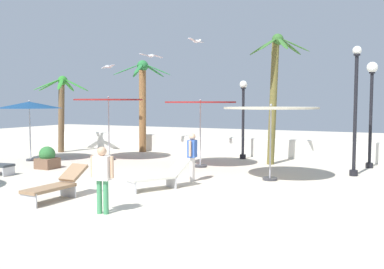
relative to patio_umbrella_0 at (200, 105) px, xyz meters
name	(u,v)px	position (x,y,z in m)	size (l,w,h in m)	color
ground_plane	(145,191)	(0.44, -4.74, -2.40)	(56.00, 56.00, 0.00)	beige
boundary_wall	(245,147)	(0.44, 4.07, -1.97)	(25.20, 0.30, 0.85)	silver
patio_umbrella_0	(200,105)	(0.00, 0.00, 0.00)	(2.74, 2.74, 2.64)	#333338
patio_umbrella_1	(271,111)	(3.21, -1.57, -0.14)	(3.02, 3.02, 2.47)	#333338
patio_umbrella_2	(108,102)	(-4.48, 0.17, 0.12)	(2.96, 2.96, 2.79)	#333338
patio_umbrella_3	(29,105)	(-7.35, -1.56, -0.01)	(2.76, 2.76, 2.61)	#333338
palm_tree_0	(275,84)	(2.39, 1.95, 0.86)	(2.54, 2.42, 5.24)	brown
palm_tree_1	(143,95)	(-4.80, 3.45, 0.49)	(2.78, 2.97, 4.64)	brown
palm_tree_2	(62,103)	(-8.33, 1.49, 0.10)	(2.93, 2.77, 3.85)	brown
lamp_post_0	(243,113)	(0.70, 3.04, -0.37)	(0.34, 0.34, 3.48)	black
lamp_post_1	(355,107)	(5.58, 0.47, -0.03)	(0.30, 0.30, 4.41)	black
lamp_post_2	(371,99)	(5.95, 2.63, 0.26)	(0.41, 0.41, 4.05)	black
lounge_chair_0	(160,176)	(0.71, -4.38, -2.01)	(1.42, 1.91, 0.84)	#B7B7BC
lounge_chair_1	(56,185)	(-1.00, -6.75, -2.00)	(0.63, 1.89, 0.83)	#B7B7BC
guest_0	(102,174)	(0.94, -7.33, -1.48)	(0.55, 0.30, 1.53)	#3F8C59
guest_1	(192,153)	(1.03, -2.86, -1.48)	(0.29, 0.55, 1.54)	silver
seagull_0	(197,41)	(-0.71, 1.18, 2.65)	(0.38, 1.20, 0.14)	white
seagull_1	(151,56)	(-3.08, 1.45, 2.18)	(0.61, 1.15, 0.14)	white
seagull_2	(108,67)	(-5.55, 1.63, 1.81)	(1.05, 0.58, 0.15)	white
planter	(47,159)	(-5.10, -2.88, -2.01)	(0.70, 0.70, 0.85)	brown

